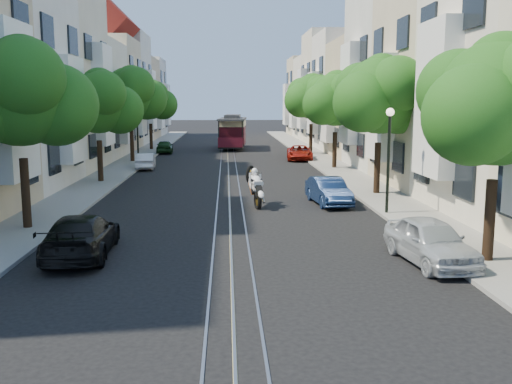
{
  "coord_description": "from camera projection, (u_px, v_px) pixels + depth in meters",
  "views": [
    {
      "loc": [
        -0.12,
        -18.2,
        4.51
      ],
      "look_at": [
        0.94,
        2.15,
        1.29
      ],
      "focal_mm": 40.0,
      "sensor_mm": 36.0,
      "label": 1
    }
  ],
  "objects": [
    {
      "name": "parked_car_e_far",
      "position": [
        300.0,
        153.0,
        44.57
      ],
      "size": [
        2.28,
        4.32,
        1.16
      ],
      "primitive_type": "imported",
      "rotation": [
        0.0,
        0.0,
        -0.09
      ],
      "color": "maroon",
      "rests_on": "ground"
    },
    {
      "name": "parked_car_w_mid",
      "position": [
        146.0,
        161.0,
        38.59
      ],
      "size": [
        1.38,
        3.4,
        1.1
      ],
      "primitive_type": "imported",
      "rotation": [
        0.0,
        0.0,
        3.21
      ],
      "color": "silver",
      "rests_on": "ground"
    },
    {
      "name": "parked_car_e_mid",
      "position": [
        329.0,
        191.0,
        25.3
      ],
      "size": [
        1.66,
        3.76,
        1.2
      ],
      "primitive_type": "imported",
      "rotation": [
        0.0,
        0.0,
        0.11
      ],
      "color": "#0C1D3F",
      "rests_on": "ground"
    },
    {
      "name": "cable_car",
      "position": [
        233.0,
        130.0,
        55.36
      ],
      "size": [
        2.98,
        7.98,
        3.01
      ],
      "rotation": [
        0.0,
        0.0,
        -0.07
      ],
      "color": "black",
      "rests_on": "ground"
    },
    {
      "name": "sportbike_rider",
      "position": [
        255.0,
        185.0,
        24.64
      ],
      "size": [
        0.76,
        2.12,
        1.81
      ],
      "rotation": [
        0.0,
        0.0,
        0.21
      ],
      "color": "black",
      "rests_on": "ground"
    },
    {
      "name": "sidewalk_east",
      "position": [
        317.0,
        157.0,
        46.64
      ],
      "size": [
        2.5,
        80.0,
        0.12
      ],
      "primitive_type": "cube",
      "color": "gray",
      "rests_on": "ground"
    },
    {
      "name": "tree_e_a",
      "position": [
        500.0,
        106.0,
        15.37
      ],
      "size": [
        4.72,
        3.87,
        6.27
      ],
      "color": "black",
      "rests_on": "ground"
    },
    {
      "name": "parked_car_w_far",
      "position": [
        165.0,
        147.0,
        50.54
      ],
      "size": [
        1.57,
        3.52,
        1.18
      ],
      "primitive_type": "imported",
      "rotation": [
        0.0,
        0.0,
        3.19
      ],
      "color": "#163716",
      "rests_on": "ground"
    },
    {
      "name": "townhouses_east",
      "position": [
        374.0,
        94.0,
        46.0
      ],
      "size": [
        7.75,
        72.0,
        12.0
      ],
      "color": "beige",
      "rests_on": "ground"
    },
    {
      "name": "ground",
      "position": [
        228.0,
        158.0,
        46.28
      ],
      "size": [
        200.0,
        200.0,
        0.0
      ],
      "primitive_type": "plane",
      "color": "black",
      "rests_on": "ground"
    },
    {
      "name": "parked_car_e_near",
      "position": [
        430.0,
        241.0,
        16.02
      ],
      "size": [
        1.96,
        3.94,
        1.29
      ],
      "primitive_type": "imported",
      "rotation": [
        0.0,
        0.0,
        0.12
      ],
      "color": "#B5BCC2",
      "rests_on": "ground"
    },
    {
      "name": "rail_right",
      "position": [
        235.0,
        158.0,
        46.31
      ],
      "size": [
        0.06,
        80.0,
        0.02
      ],
      "primitive_type": "cube",
      "color": "gray",
      "rests_on": "ground"
    },
    {
      "name": "tree_e_d",
      "position": [
        312.0,
        98.0,
        48.83
      ],
      "size": [
        5.01,
        4.16,
        6.85
      ],
      "color": "black",
      "rests_on": "ground"
    },
    {
      "name": "lamp_east",
      "position": [
        389.0,
        145.0,
        22.49
      ],
      "size": [
        0.32,
        0.32,
        4.16
      ],
      "color": "black",
      "rests_on": "ground"
    },
    {
      "name": "tree_w_d",
      "position": [
        151.0,
        101.0,
        53.07
      ],
      "size": [
        4.84,
        3.99,
        6.52
      ],
      "color": "black",
      "rests_on": "ground"
    },
    {
      "name": "lamp_west",
      "position": [
        137.0,
        126.0,
        39.6
      ],
      "size": [
        0.32,
        0.32,
        4.16
      ],
      "color": "black",
      "rests_on": "ground"
    },
    {
      "name": "tree_e_c",
      "position": [
        337.0,
        101.0,
        38.02
      ],
      "size": [
        4.84,
        3.99,
        6.52
      ],
      "color": "black",
      "rests_on": "ground"
    },
    {
      "name": "tree_e_b",
      "position": [
        381.0,
        97.0,
        27.15
      ],
      "size": [
        4.93,
        4.08,
        6.68
      ],
      "color": "black",
      "rests_on": "ground"
    },
    {
      "name": "rail_left",
      "position": [
        221.0,
        158.0,
        46.25
      ],
      "size": [
        0.06,
        80.0,
        0.02
      ],
      "primitive_type": "cube",
      "color": "gray",
      "rests_on": "ground"
    },
    {
      "name": "tree_w_b",
      "position": [
        99.0,
        104.0,
        31.4
      ],
      "size": [
        4.72,
        3.87,
        6.27
      ],
      "color": "black",
      "rests_on": "ground"
    },
    {
      "name": "parked_car_w_near",
      "position": [
        81.0,
        236.0,
        16.73
      ],
      "size": [
        1.96,
        4.43,
        1.26
      ],
      "primitive_type": "imported",
      "rotation": [
        0.0,
        0.0,
        3.19
      ],
      "color": "black",
      "rests_on": "ground"
    },
    {
      "name": "rail_slot",
      "position": [
        228.0,
        158.0,
        46.28
      ],
      "size": [
        0.06,
        80.0,
        0.02
      ],
      "primitive_type": "cube",
      "color": "gray",
      "rests_on": "ground"
    },
    {
      "name": "sidewalk_west",
      "position": [
        138.0,
        158.0,
        45.9
      ],
      "size": [
        2.5,
        80.0,
        0.12
      ],
      "primitive_type": "cube",
      "color": "gray",
      "rests_on": "ground"
    },
    {
      "name": "lane_line",
      "position": [
        228.0,
        158.0,
        46.28
      ],
      "size": [
        0.08,
        80.0,
        0.01
      ],
      "primitive_type": "cube",
      "color": "tan",
      "rests_on": "ground"
    },
    {
      "name": "tree_w_a",
      "position": [
        21.0,
        95.0,
        19.51
      ],
      "size": [
        4.93,
        4.08,
        6.68
      ],
      "color": "black",
      "rests_on": "ground"
    },
    {
      "name": "townhouses_west",
      "position": [
        77.0,
        95.0,
        44.8
      ],
      "size": [
        7.75,
        72.0,
        11.76
      ],
      "color": "silver",
      "rests_on": "ground"
    },
    {
      "name": "tree_w_c",
      "position": [
        131.0,
        94.0,
        42.14
      ],
      "size": [
        5.13,
        4.28,
        7.09
      ],
      "color": "black",
      "rests_on": "ground"
    }
  ]
}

